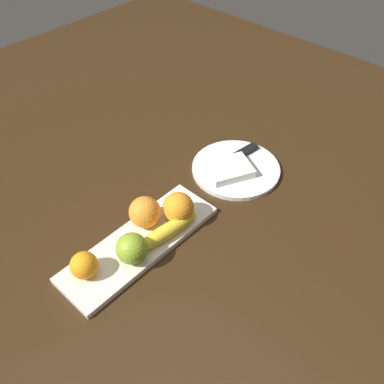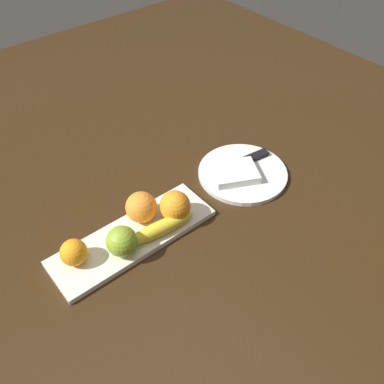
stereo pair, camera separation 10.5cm
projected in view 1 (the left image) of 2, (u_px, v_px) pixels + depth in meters
ground_plane at (151, 253)px, 0.97m from camera, size 2.40×2.40×0.00m
fruit_tray at (140, 243)px, 0.98m from camera, size 0.40×0.13×0.01m
apple at (132, 248)px, 0.92m from camera, size 0.07×0.07×0.07m
banana at (166, 232)px, 0.97m from camera, size 0.18×0.06×0.04m
orange_near_apple at (178, 208)px, 1.00m from camera, size 0.07×0.07×0.07m
orange_near_banana at (145, 212)px, 0.99m from camera, size 0.08×0.08×0.08m
orange_center at (84, 265)px, 0.89m from camera, size 0.06×0.06×0.06m
dinner_plate at (236, 169)px, 1.17m from camera, size 0.24×0.24×0.01m
folded_napkin at (229, 169)px, 1.14m from camera, size 0.15×0.13×0.02m
knife at (240, 154)px, 1.20m from camera, size 0.18×0.05×0.01m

